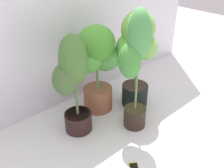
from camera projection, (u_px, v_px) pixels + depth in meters
ground_plane at (142, 134)px, 2.10m from camera, size 8.00×8.00×0.00m
potted_plant_back_left at (72, 81)px, 1.91m from camera, size 0.32×0.27×0.85m
potted_plant_back_center at (97, 61)px, 2.18m from camera, size 0.49×0.36×0.82m
potted_plant_back_right at (137, 50)px, 2.21m from camera, size 0.46×0.39×0.92m
potted_plant_center at (135, 64)px, 1.89m from camera, size 0.31×0.27×1.02m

